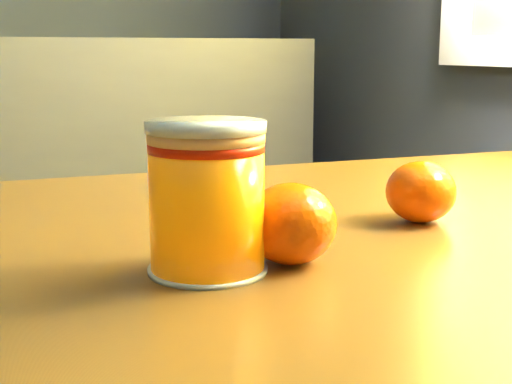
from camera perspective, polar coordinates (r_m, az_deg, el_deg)
name	(u,v)px	position (r m, az deg, el deg)	size (l,w,h in m)	color
table	(340,315)	(0.70, 6.71, -9.72)	(0.98, 0.70, 0.71)	brown
juice_glass	(207,199)	(0.51, -3.95, -0.53)	(0.09, 0.09, 0.11)	orange
orange_front	(291,224)	(0.53, 2.82, -2.54)	(0.07, 0.07, 0.06)	#E95104
orange_back	(421,192)	(0.68, 13.05, 0.02)	(0.07, 0.07, 0.06)	#E95104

